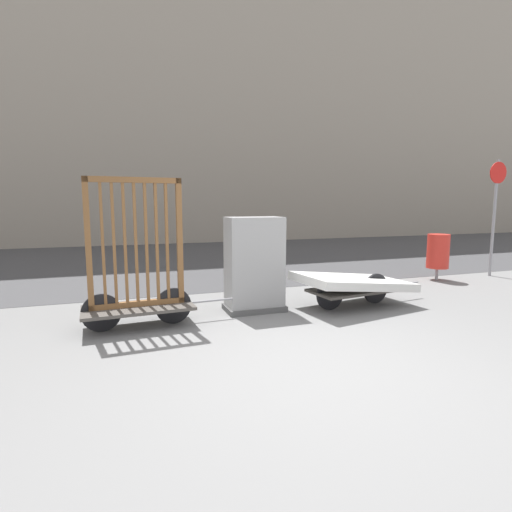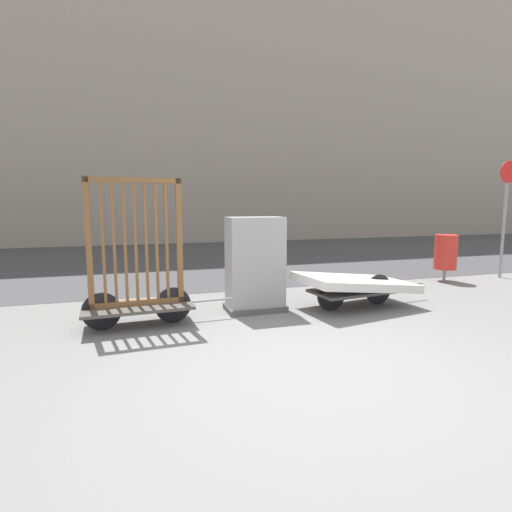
% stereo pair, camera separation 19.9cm
% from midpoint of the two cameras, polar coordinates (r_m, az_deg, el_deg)
% --- Properties ---
extents(ground_plane, '(60.00, 60.00, 0.00)m').
position_cam_midpoint_polar(ground_plane, '(4.07, 9.76, -15.65)').
color(ground_plane, slate).
extents(road_strip, '(56.00, 8.99, 0.01)m').
position_cam_midpoint_polar(road_strip, '(11.62, -8.43, -0.36)').
color(road_strip, '#424244').
rests_on(road_strip, ground_plane).
extents(building_facade, '(48.00, 4.00, 13.82)m').
position_cam_midpoint_polar(building_facade, '(18.73, -12.19, 23.92)').
color(building_facade, '#9E9384').
rests_on(building_facade, ground_plane).
extents(bike_cart_with_bedframe, '(2.09, 0.76, 1.92)m').
position_cam_midpoint_polar(bike_cart_with_bedframe, '(5.34, -15.53, -2.97)').
color(bike_cart_with_bedframe, '#4C4742').
rests_on(bike_cart_with_bedframe, ground_plane).
extents(bike_cart_with_mattress, '(2.33, 1.22, 0.55)m').
position_cam_midpoint_polar(bike_cart_with_mattress, '(6.34, 14.99, -3.89)').
color(bike_cart_with_mattress, '#4C4742').
rests_on(bike_cart_with_mattress, ground_plane).
extents(utility_cabinet, '(0.87, 0.54, 1.40)m').
position_cam_midpoint_polar(utility_cabinet, '(5.90, 0.82, -1.61)').
color(utility_cabinet, '#4C4C4C').
rests_on(utility_cabinet, ground_plane).
extents(trash_bin, '(0.44, 0.44, 0.96)m').
position_cam_midpoint_polar(trash_bin, '(9.04, 26.04, 0.50)').
color(trash_bin, gray).
rests_on(trash_bin, ground_plane).
extents(sign_post, '(0.45, 0.06, 2.52)m').
position_cam_midpoint_polar(sign_post, '(10.05, 32.58, 6.22)').
color(sign_post, gray).
rests_on(sign_post, ground_plane).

